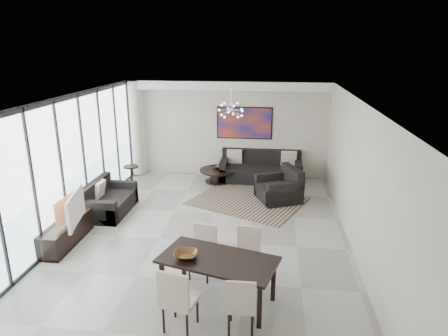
% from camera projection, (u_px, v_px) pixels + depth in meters
% --- Properties ---
extents(room_shell, '(6.00, 9.00, 2.90)m').
position_uv_depth(room_shell, '(226.00, 176.00, 7.81)').
color(room_shell, '#A8A39B').
rests_on(room_shell, ground).
extents(window_wall, '(0.37, 8.95, 2.90)m').
position_uv_depth(window_wall, '(65.00, 169.00, 8.20)').
color(window_wall, white).
rests_on(window_wall, floor).
extents(soffit, '(5.98, 0.40, 0.26)m').
position_uv_depth(soffit, '(227.00, 86.00, 11.55)').
color(soffit, white).
rests_on(soffit, room_shell).
extents(painting, '(1.68, 0.04, 0.98)m').
position_uv_depth(painting, '(244.00, 123.00, 11.98)').
color(painting, '#B83A19').
rests_on(painting, room_shell).
extents(chandelier, '(0.66, 0.66, 0.71)m').
position_uv_depth(chandelier, '(231.00, 110.00, 9.93)').
color(chandelier, silver).
rests_on(chandelier, room_shell).
extents(rug, '(3.30, 2.99, 0.01)m').
position_uv_depth(rug, '(248.00, 201.00, 10.39)').
color(rug, black).
rests_on(rug, floor).
extents(coffee_table, '(1.08, 1.08, 0.38)m').
position_uv_depth(coffee_table, '(218.00, 175.00, 11.82)').
color(coffee_table, black).
rests_on(coffee_table, floor).
extents(bowl_coffee, '(0.28, 0.28, 0.08)m').
position_uv_depth(bowl_coffee, '(217.00, 167.00, 11.84)').
color(bowl_coffee, brown).
rests_on(bowl_coffee, coffee_table).
extents(sofa_main, '(2.39, 0.98, 0.87)m').
position_uv_depth(sofa_main, '(261.00, 171.00, 11.95)').
color(sofa_main, black).
rests_on(sofa_main, floor).
extents(loveseat, '(0.88, 1.56, 0.78)m').
position_uv_depth(loveseat, '(108.00, 202.00, 9.66)').
color(loveseat, black).
rests_on(loveseat, floor).
extents(armchair, '(1.30, 1.33, 0.86)m').
position_uv_depth(armchair, '(280.00, 189.00, 10.42)').
color(armchair, black).
rests_on(armchair, floor).
extents(side_table, '(0.42, 0.42, 0.58)m').
position_uv_depth(side_table, '(131.00, 172.00, 11.48)').
color(side_table, black).
rests_on(side_table, floor).
extents(tv_console, '(0.43, 1.54, 0.48)m').
position_uv_depth(tv_console, '(66.00, 233.00, 8.14)').
color(tv_console, black).
rests_on(tv_console, floor).
extents(television, '(0.38, 1.12, 0.64)m').
position_uv_depth(television, '(70.00, 208.00, 7.93)').
color(television, gray).
rests_on(television, tv_console).
extents(dining_table, '(1.98, 1.36, 0.75)m').
position_uv_depth(dining_table, '(218.00, 264.00, 6.19)').
color(dining_table, black).
rests_on(dining_table, floor).
extents(dining_chair_sw, '(0.55, 0.55, 1.01)m').
position_uv_depth(dining_chair_sw, '(177.00, 297.00, 5.52)').
color(dining_chair_sw, beige).
rests_on(dining_chair_sw, floor).
extents(dining_chair_se, '(0.42, 0.42, 0.90)m').
position_uv_depth(dining_chair_se, '(241.00, 302.00, 5.51)').
color(dining_chair_se, beige).
rests_on(dining_chair_se, floor).
extents(dining_chair_nw, '(0.51, 0.51, 0.93)m').
position_uv_depth(dining_chair_nw, '(204.00, 247.00, 6.97)').
color(dining_chair_nw, beige).
rests_on(dining_chair_nw, floor).
extents(dining_chair_ne, '(0.46, 0.46, 0.90)m').
position_uv_depth(dining_chair_ne, '(248.00, 249.00, 6.94)').
color(dining_chair_ne, beige).
rests_on(dining_chair_ne, floor).
extents(bowl_dining, '(0.37, 0.37, 0.09)m').
position_uv_depth(bowl_dining, '(186.00, 255.00, 6.19)').
color(bowl_dining, brown).
rests_on(bowl_dining, dining_table).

